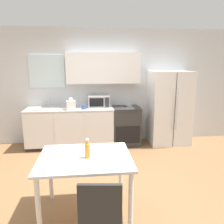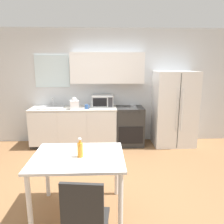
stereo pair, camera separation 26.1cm
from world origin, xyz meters
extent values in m
plane|color=olive|center=(0.00, 0.00, 0.00)|extent=(12.00, 12.00, 0.00)
cube|color=silver|center=(0.00, 2.01, 1.35)|extent=(12.00, 0.06, 2.70)
cube|color=silver|center=(-1.02, 1.97, 1.72)|extent=(0.80, 0.04, 0.75)
cube|color=white|center=(0.27, 1.82, 1.79)|extent=(1.67, 0.32, 0.69)
cube|color=#333333|center=(-0.51, 1.70, 0.04)|extent=(1.95, 0.57, 0.08)
cube|color=white|center=(-0.51, 1.67, 0.48)|extent=(1.95, 0.63, 0.79)
cube|color=white|center=(-1.16, 1.35, 0.48)|extent=(0.63, 0.01, 0.77)
cube|color=white|center=(-0.51, 1.35, 0.48)|extent=(0.63, 0.01, 0.77)
cube|color=white|center=(0.14, 1.35, 0.48)|extent=(0.63, 0.01, 0.77)
cube|color=beige|center=(-0.51, 1.67, 0.89)|extent=(1.97, 0.65, 0.03)
cube|color=#2D2D2D|center=(0.79, 1.69, 0.45)|extent=(0.64, 0.59, 0.90)
cube|color=black|center=(0.79, 1.39, 0.31)|extent=(0.56, 0.01, 0.40)
cylinder|color=#262626|center=(0.61, 1.38, 0.85)|extent=(0.03, 0.02, 0.03)
cylinder|color=#262626|center=(0.72, 1.38, 0.85)|extent=(0.03, 0.02, 0.03)
cylinder|color=#262626|center=(0.85, 1.38, 0.85)|extent=(0.03, 0.02, 0.03)
cylinder|color=#262626|center=(0.97, 1.38, 0.85)|extent=(0.03, 0.02, 0.03)
cube|color=white|center=(1.83, 1.65, 0.86)|extent=(0.93, 0.67, 1.73)
cube|color=#3F3F3F|center=(1.83, 1.31, 0.86)|extent=(0.01, 0.01, 1.67)
cylinder|color=silver|center=(1.78, 1.28, 0.90)|extent=(0.02, 0.02, 0.95)
cylinder|color=silver|center=(1.88, 1.28, 0.90)|extent=(0.02, 0.02, 0.95)
cube|color=#B7BABC|center=(-1.02, 1.67, 0.91)|extent=(0.57, 0.44, 0.02)
cylinder|color=silver|center=(-1.02, 1.84, 1.01)|extent=(0.02, 0.02, 0.19)
cylinder|color=silver|center=(-1.02, 1.77, 1.10)|extent=(0.02, 0.14, 0.02)
cube|color=#B7BABC|center=(0.15, 1.77, 1.04)|extent=(0.50, 0.35, 0.27)
cube|color=black|center=(0.09, 1.59, 1.04)|extent=(0.32, 0.01, 0.19)
cube|color=#2D2D33|center=(0.33, 1.59, 1.04)|extent=(0.10, 0.01, 0.22)
cylinder|color=#335999|center=(-0.20, 1.53, 0.95)|extent=(0.08, 0.08, 0.09)
torus|color=#335999|center=(-0.14, 1.53, 0.95)|extent=(0.02, 0.07, 0.07)
cube|color=white|center=(-0.47, 1.51, 1.00)|extent=(0.22, 0.19, 0.19)
sphere|color=white|center=(-0.47, 1.51, 1.12)|extent=(0.12, 0.12, 0.11)
cube|color=white|center=(-0.14, -0.77, 0.76)|extent=(1.12, 0.88, 0.03)
cylinder|color=white|center=(-0.64, -1.15, 0.37)|extent=(0.06, 0.06, 0.75)
cylinder|color=white|center=(0.36, -1.15, 0.37)|extent=(0.06, 0.06, 0.75)
cylinder|color=white|center=(-0.64, -0.39, 0.37)|extent=(0.06, 0.06, 0.75)
cylinder|color=white|center=(0.36, -0.39, 0.37)|extent=(0.06, 0.06, 0.75)
cube|color=#282828|center=(0.02, -1.49, 0.44)|extent=(0.44, 0.44, 0.02)
cube|color=#282828|center=(-0.01, -1.67, 0.69)|extent=(0.37, 0.08, 0.48)
cylinder|color=orange|center=(-0.11, -0.80, 0.87)|extent=(0.07, 0.07, 0.17)
cylinder|color=orange|center=(-0.11, -0.80, 0.98)|extent=(0.03, 0.03, 0.05)
cylinder|color=white|center=(-0.11, -0.80, 1.01)|extent=(0.04, 0.04, 0.02)
camera|label=1|loc=(-0.08, -3.26, 1.87)|focal=35.00mm
camera|label=2|loc=(0.18, -3.28, 1.87)|focal=35.00mm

